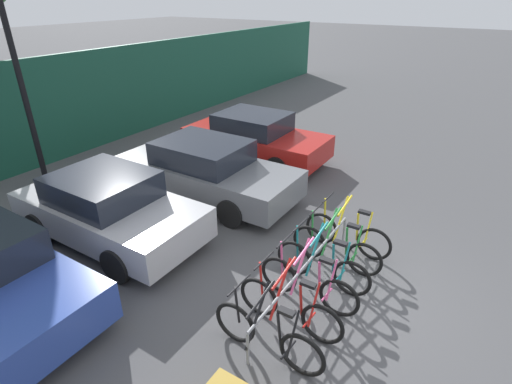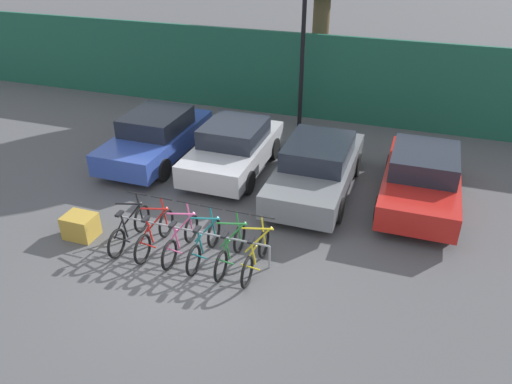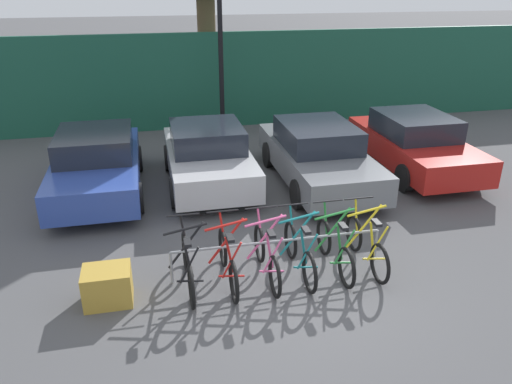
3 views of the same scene
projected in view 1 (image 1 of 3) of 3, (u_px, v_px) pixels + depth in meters
name	position (u px, v px, depth m)	size (l,w,h in m)	color
ground_plane	(347.00, 298.00, 6.55)	(120.00, 120.00, 0.00)	#4C4C4F
hoarding_wall	(6.00, 121.00, 10.42)	(36.00, 0.16, 2.95)	#19513D
bike_rack	(306.00, 268.00, 6.49)	(3.51, 0.04, 0.57)	gray
bicycle_black	(267.00, 335.00, 5.35)	(0.68, 1.71, 1.05)	black
bicycle_red	(289.00, 307.00, 5.82)	(0.68, 1.71, 1.05)	black
bicycle_pink	(308.00, 284.00, 6.30)	(0.68, 1.71, 1.05)	black
bicycle_teal	(322.00, 265.00, 6.71)	(0.68, 1.71, 1.05)	black
bicycle_green	(336.00, 248.00, 7.17)	(0.68, 1.71, 1.05)	black
bicycle_yellow	(347.00, 234.00, 7.59)	(0.68, 1.71, 1.05)	black
car_silver	(109.00, 208.00, 7.84)	(1.91, 3.91, 1.40)	#B7B7BC
car_grey	(206.00, 170.00, 9.52)	(1.91, 4.44, 1.40)	slate
car_red	(255.00, 137.00, 11.64)	(1.91, 4.18, 1.40)	red
lamp_post	(5.00, 23.00, 8.94)	(0.24, 0.44, 7.04)	black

